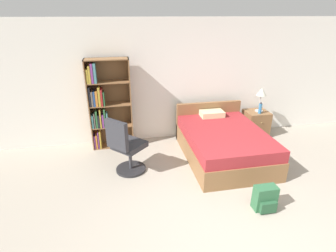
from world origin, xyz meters
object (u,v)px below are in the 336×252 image
at_px(bookshelf, 104,105).
at_px(office_chair, 126,148).
at_px(water_bottle, 260,108).
at_px(bed, 223,143).
at_px(table_lamp, 261,93).
at_px(backpack_green, 265,199).
at_px(nightstand, 256,123).

distance_m(bookshelf, office_chair, 1.26).
bearing_deg(water_bottle, bed, -148.61).
xyz_separation_m(table_lamp, backpack_green, (-1.15, -2.40, -0.84)).
xyz_separation_m(bed, water_bottle, (1.12, 0.68, 0.40)).
height_order(bookshelf, nightstand, bookshelf).
distance_m(nightstand, table_lamp, 0.72).
bearing_deg(backpack_green, water_bottle, 64.32).
relative_size(bookshelf, nightstand, 3.17).
distance_m(office_chair, table_lamp, 3.30).
distance_m(nightstand, backpack_green, 2.63).
bearing_deg(bookshelf, bed, -21.55).
height_order(office_chair, nightstand, office_chair).
height_order(bed, table_lamp, table_lamp).
relative_size(water_bottle, backpack_green, 0.67).
relative_size(office_chair, backpack_green, 2.83).
distance_m(bed, water_bottle, 1.37).
bearing_deg(table_lamp, nightstand, -163.21).
relative_size(bookshelf, backpack_green, 4.93).
bearing_deg(backpack_green, table_lamp, 64.45).
distance_m(table_lamp, backpack_green, 2.79).
bearing_deg(nightstand, office_chair, -161.17).
relative_size(bed, backpack_green, 5.34).
relative_size(nightstand, backpack_green, 1.56).
xyz_separation_m(bookshelf, nightstand, (3.39, -0.09, -0.65)).
height_order(bookshelf, bed, bookshelf).
relative_size(office_chair, water_bottle, 4.26).
bearing_deg(backpack_green, bookshelf, 132.73).
relative_size(bookshelf, water_bottle, 7.41).
relative_size(bookshelf, bed, 0.92).
bearing_deg(table_lamp, water_bottle, -113.30).
height_order(bed, backpack_green, bed).
xyz_separation_m(bookshelf, bed, (2.26, -0.89, -0.64)).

